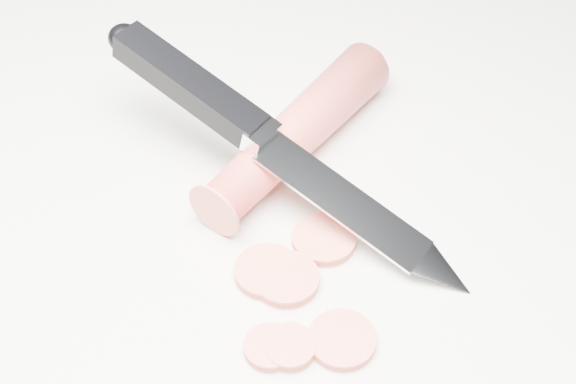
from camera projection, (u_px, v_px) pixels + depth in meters
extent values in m
plane|color=silver|center=(245.00, 259.00, 0.48)|extent=(2.40, 2.40, 0.00)
cylinder|color=#D74038|center=(297.00, 132.00, 0.53)|extent=(0.15, 0.13, 0.03)
cylinder|color=#E8664C|center=(286.00, 279.00, 0.46)|extent=(0.04, 0.04, 0.01)
cylinder|color=#E8664C|center=(342.00, 340.00, 0.43)|extent=(0.04, 0.04, 0.01)
cylinder|color=#E8664C|center=(324.00, 240.00, 0.48)|extent=(0.04, 0.04, 0.01)
cylinder|color=#E8664C|center=(267.00, 271.00, 0.47)|extent=(0.04, 0.04, 0.01)
cylinder|color=#E8664C|center=(290.00, 347.00, 0.43)|extent=(0.03, 0.03, 0.01)
cylinder|color=#E8664C|center=(270.00, 347.00, 0.43)|extent=(0.03, 0.03, 0.01)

